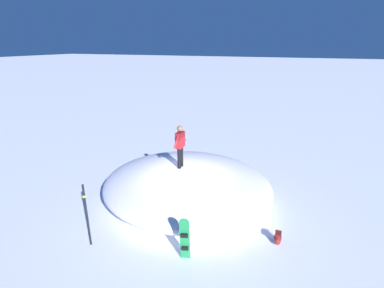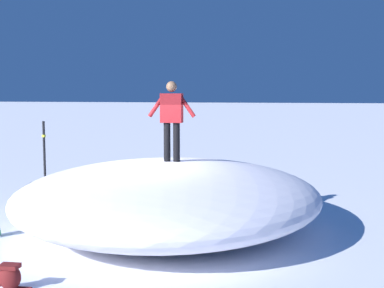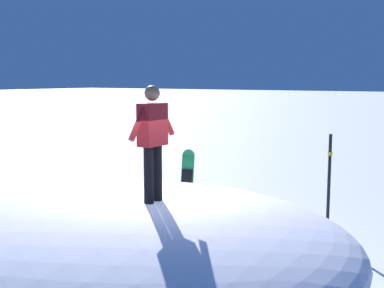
{
  "view_description": "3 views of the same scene",
  "coord_description": "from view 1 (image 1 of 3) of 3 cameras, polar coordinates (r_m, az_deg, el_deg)",
  "views": [
    {
      "loc": [
        8.59,
        3.81,
        5.84
      ],
      "look_at": [
        -0.46,
        0.15,
        2.37
      ],
      "focal_mm": 26.8,
      "sensor_mm": 36.0,
      "label": 1
    },
    {
      "loc": [
        -3.02,
        9.67,
        2.76
      ],
      "look_at": [
        -1.01,
        -0.32,
        1.7
      ],
      "focal_mm": 47.08,
      "sensor_mm": 36.0,
      "label": 2
    },
    {
      "loc": [
        -5.99,
        -4.56,
        3.06
      ],
      "look_at": [
        -0.07,
        -0.71,
        2.12
      ],
      "focal_mm": 45.83,
      "sensor_mm": 36.0,
      "label": 3
    }
  ],
  "objects": [
    {
      "name": "trail_marker_pole",
      "position": [
        9.22,
        -20.21,
        -13.01
      ],
      "size": [
        0.1,
        0.1,
        2.04
      ],
      "color": "black",
      "rests_on": "ground"
    },
    {
      "name": "backpack_near",
      "position": [
        9.61,
        16.71,
        -17.44
      ],
      "size": [
        0.49,
        0.24,
        0.37
      ],
      "color": "maroon",
      "rests_on": "ground"
    },
    {
      "name": "snowboard_primary_upright",
      "position": [
        8.21,
        -1.46,
        -18.35
      ],
      "size": [
        0.42,
        0.37,
        1.55
      ],
      "color": "#1E8C47",
      "rests_on": "ground"
    },
    {
      "name": "snowboarder_standing",
      "position": [
        10.69,
        -2.38,
        0.02
      ],
      "size": [
        1.01,
        0.22,
        1.65
      ],
      "color": "black",
      "rests_on": "snow_mound"
    },
    {
      "name": "snow_mound",
      "position": [
        11.23,
        -1.04,
        -7.92
      ],
      "size": [
        6.67,
        7.05,
        1.33
      ],
      "primitive_type": "ellipsoid",
      "rotation": [
        0.0,
        0.0,
        3.05
      ],
      "color": "white",
      "rests_on": "ground"
    },
    {
      "name": "ground",
      "position": [
        11.07,
        -1.65,
        -12.32
      ],
      "size": [
        240.0,
        240.0,
        0.0
      ],
      "primitive_type": "plane",
      "color": "white"
    }
  ]
}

